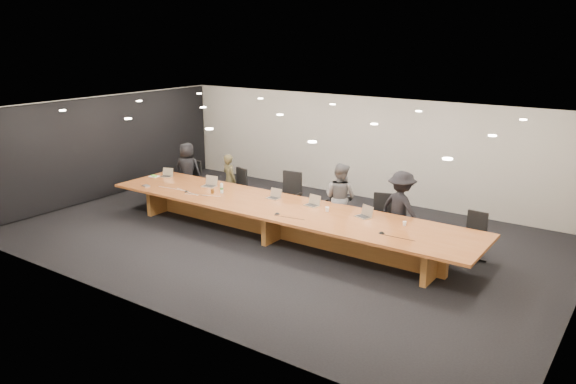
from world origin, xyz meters
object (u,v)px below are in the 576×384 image
at_px(conference_table, 280,216).
at_px(person_d, 401,208).
at_px(laptop_c, 273,194).
at_px(chair_far_right, 472,236).
at_px(chair_right, 381,217).
at_px(laptop_b, 209,182).
at_px(chair_mid_right, 332,206).
at_px(mic_left, 186,191).
at_px(chair_left, 236,188).
at_px(paper_cup_far, 405,224).
at_px(mic_right, 382,232).
at_px(person_a, 188,170).
at_px(mic_center, 277,213).
at_px(paper_cup_near, 327,209).
at_px(laptop_d, 312,201).
at_px(amber_mug, 212,191).
at_px(laptop_e, 363,212).
at_px(laptop_a, 166,173).
at_px(person_c, 340,198).
at_px(person_b, 230,180).
at_px(chair_mid_left, 288,196).
at_px(av_box, 146,186).
at_px(chair_far_left, 191,179).

height_order(conference_table, person_d, person_d).
bearing_deg(laptop_c, chair_far_right, 10.55).
bearing_deg(person_d, chair_right, 9.73).
bearing_deg(laptop_b, chair_mid_right, 10.83).
relative_size(laptop_c, mic_left, 2.85).
bearing_deg(chair_mid_right, person_d, 1.50).
height_order(chair_left, paper_cup_far, chair_left).
xyz_separation_m(chair_far_right, mic_right, (-1.29, -1.52, 0.27)).
height_order(person_a, mic_center, person_a).
relative_size(paper_cup_near, paper_cup_far, 1.16).
xyz_separation_m(laptop_c, laptop_d, (1.03, 0.02, 0.01)).
height_order(person_a, amber_mug, person_a).
distance_m(chair_left, laptop_e, 4.34).
height_order(laptop_a, laptop_d, laptop_d).
distance_m(laptop_a, paper_cup_near, 5.07).
bearing_deg(person_a, laptop_b, 129.65).
bearing_deg(chair_left, paper_cup_near, -1.41).
height_order(chair_far_right, amber_mug, chair_far_right).
distance_m(chair_left, laptop_b, 1.03).
relative_size(person_c, mic_left, 15.67).
xyz_separation_m(laptop_d, paper_cup_far, (2.22, -0.06, -0.08)).
bearing_deg(paper_cup_near, laptop_e, 6.17).
xyz_separation_m(chair_far_right, mic_left, (-6.44, -1.53, 0.27)).
bearing_deg(mic_left, chair_left, 83.15).
distance_m(chair_mid_right, laptop_b, 3.14).
relative_size(person_b, laptop_e, 4.41).
xyz_separation_m(chair_mid_left, person_d, (2.95, 0.00, 0.22)).
xyz_separation_m(conference_table, person_c, (0.87, 1.14, 0.29)).
xyz_separation_m(chair_right, paper_cup_near, (-0.81, -0.99, 0.29)).
height_order(laptop_b, av_box, laptop_b).
distance_m(conference_table, av_box, 3.76).
height_order(conference_table, av_box, av_box).
bearing_deg(amber_mug, paper_cup_far, 5.18).
relative_size(laptop_b, amber_mug, 3.23).
relative_size(conference_table, laptop_e, 28.65).
height_order(av_box, mic_right, mic_right).
bearing_deg(conference_table, chair_far_right, 16.97).
bearing_deg(chair_far_right, person_d, -174.43).
distance_m(chair_left, laptop_a, 1.91).
bearing_deg(paper_cup_near, chair_right, 50.69).
xyz_separation_m(conference_table, laptop_a, (-4.01, 0.39, 0.35)).
bearing_deg(chair_mid_right, av_box, -148.51).
bearing_deg(person_d, laptop_d, 41.38).
bearing_deg(av_box, person_a, 107.98).
distance_m(chair_far_left, chair_left, 1.63).
relative_size(person_a, mic_center, 12.61).
distance_m(person_c, av_box, 4.89).
relative_size(paper_cup_far, mic_right, 0.70).
xyz_separation_m(person_d, laptop_c, (-2.82, -0.79, 0.05)).
height_order(person_b, laptop_e, person_b).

